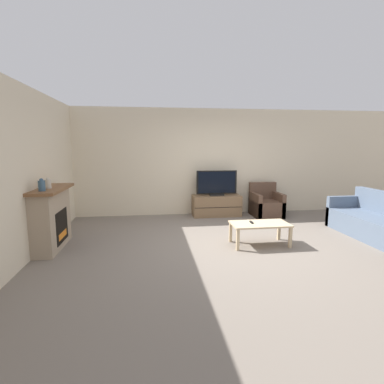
{
  "coord_description": "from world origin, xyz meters",
  "views": [
    {
      "loc": [
        -1.45,
        -5.17,
        1.77
      ],
      "look_at": [
        -0.65,
        0.7,
        0.85
      ],
      "focal_mm": 28.0,
      "sensor_mm": 36.0,
      "label": 1
    }
  ],
  "objects": [
    {
      "name": "mantel_vase_centre_left",
      "position": [
        -3.15,
        0.04,
        1.15
      ],
      "size": [
        0.1,
        0.1,
        0.18
      ],
      "color": "beige",
      "rests_on": "fireplace"
    },
    {
      "name": "mantel_vase_left",
      "position": [
        -3.15,
        -0.25,
        1.15
      ],
      "size": [
        0.11,
        0.11,
        0.2
      ],
      "color": "#385670",
      "rests_on": "fireplace"
    },
    {
      "name": "couch",
      "position": [
        2.86,
        -0.13,
        0.29
      ],
      "size": [
        0.83,
        2.02,
        0.87
      ],
      "color": "slate",
      "rests_on": "ground"
    },
    {
      "name": "remote",
      "position": [
        0.32,
        -0.14,
        0.41
      ],
      "size": [
        0.05,
        0.15,
        0.02
      ],
      "rotation": [
        0.0,
        0.0,
        -0.08
      ],
      "color": "black",
      "rests_on": "coffee_table"
    },
    {
      "name": "armchair",
      "position": [
        1.43,
        1.97,
        0.28
      ],
      "size": [
        0.7,
        0.76,
        0.83
      ],
      "color": "brown",
      "rests_on": "ground"
    },
    {
      "name": "coffee_table",
      "position": [
        0.46,
        -0.19,
        0.35
      ],
      "size": [
        1.02,
        0.55,
        0.4
      ],
      "color": "#CCB289",
      "rests_on": "ground"
    },
    {
      "name": "tv",
      "position": [
        0.18,
        2.14,
        0.82
      ],
      "size": [
        1.03,
        0.18,
        0.63
      ],
      "color": "black",
      "rests_on": "tv_stand"
    },
    {
      "name": "wall_left",
      "position": [
        -3.37,
        0.0,
        1.35
      ],
      "size": [
        0.06,
        12.0,
        2.7
      ],
      "color": "beige",
      "rests_on": "ground"
    },
    {
      "name": "fireplace",
      "position": [
        -3.17,
        0.14,
        0.54
      ],
      "size": [
        0.45,
        1.29,
        1.06
      ],
      "color": "tan",
      "rests_on": "ground"
    },
    {
      "name": "tv_stand",
      "position": [
        0.18,
        2.15,
        0.26
      ],
      "size": [
        1.21,
        0.52,
        0.52
      ],
      "color": "brown",
      "rests_on": "ground"
    },
    {
      "name": "wall_back",
      "position": [
        0.0,
        2.47,
        1.35
      ],
      "size": [
        12.0,
        0.06,
        2.7
      ],
      "color": "beige",
      "rests_on": "ground"
    },
    {
      "name": "ground_plane",
      "position": [
        0.0,
        0.0,
        0.0
      ],
      "size": [
        24.0,
        24.0,
        0.0
      ],
      "primitive_type": "plane",
      "color": "slate"
    }
  ]
}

